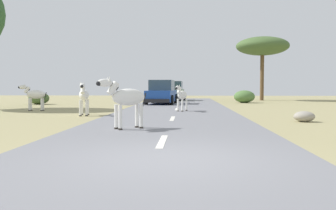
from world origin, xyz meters
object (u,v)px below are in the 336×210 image
object	(u,v)px
zebra_4	(126,98)
car_0	(173,92)
zebra_0	(182,95)
zebra_2	(84,96)
bush_2	(244,97)
rock_1	(304,116)
tree_2	(262,47)
car_1	(162,93)
zebra_3	(35,95)
bush_0	(39,98)

from	to	relation	value
zebra_4	car_0	distance (m)	22.14
zebra_0	zebra_2	size ratio (longest dim) A/B	0.86
zebra_0	zebra_2	bearing A→B (deg)	50.19
bush_2	rock_1	distance (m)	15.62
zebra_4	tree_2	xyz separation A→B (m)	(8.91, 23.85, 4.07)
zebra_4	rock_1	bearing A→B (deg)	-101.92
zebra_4	car_1	world-z (taller)	car_1
zebra_4	car_0	bearing A→B (deg)	-38.94
zebra_0	car_0	size ratio (longest dim) A/B	0.32
zebra_2	car_0	distance (m)	17.13
zebra_2	car_1	world-z (taller)	car_1
zebra_3	car_0	xyz separation A→B (m)	(7.04, 13.62, -0.03)
zebra_0	bush_2	world-z (taller)	zebra_0
zebra_0	rock_1	size ratio (longest dim) A/B	1.78
zebra_2	bush_2	size ratio (longest dim) A/B	0.97
zebra_0	zebra_4	distance (m)	8.06
zebra_0	zebra_4	size ratio (longest dim) A/B	0.88
zebra_3	zebra_4	xyz separation A→B (m)	(6.47, -8.51, 0.12)
zebra_3	rock_1	bearing A→B (deg)	-116.03
zebra_4	tree_2	distance (m)	25.78
car_0	rock_1	world-z (taller)	car_0
zebra_2	car_0	xyz separation A→B (m)	(3.40, 16.79, -0.07)
zebra_4	tree_2	world-z (taller)	tree_2
zebra_0	car_0	world-z (taller)	car_0
zebra_4	bush_0	bearing A→B (deg)	-6.84
bush_0	bush_2	size ratio (longest dim) A/B	0.90
bush_2	rock_1	size ratio (longest dim) A/B	2.14
zebra_4	tree_2	bearing A→B (deg)	-57.94
zebra_2	zebra_3	size ratio (longest dim) A/B	1.04
rock_1	car_1	bearing A→B (deg)	116.30
car_0	bush_2	size ratio (longest dim) A/B	2.64
zebra_3	car_0	world-z (taller)	car_0
bush_2	bush_0	bearing A→B (deg)	-168.07
car_0	bush_0	world-z (taller)	car_0
bush_0	rock_1	distance (m)	19.68
zebra_3	rock_1	distance (m)	13.90
zebra_0	zebra_3	distance (m)	8.07
zebra_3	bush_2	xyz separation A→B (m)	(12.93, 10.09, -0.37)
tree_2	bush_0	size ratio (longest dim) A/B	3.97
zebra_2	tree_2	xyz separation A→B (m)	(11.74, 18.51, 4.14)
zebra_2	car_0	world-z (taller)	car_0
zebra_0	car_1	xyz separation A→B (m)	(-1.59, 7.79, -0.02)
bush_0	rock_1	bearing A→B (deg)	-38.82
zebra_0	tree_2	xyz separation A→B (m)	(7.34, 15.95, 4.19)
bush_0	bush_2	world-z (taller)	bush_2
tree_2	rock_1	distance (m)	21.58
car_1	zebra_4	bearing A→B (deg)	94.30
zebra_2	rock_1	bearing A→B (deg)	154.67
zebra_2	zebra_4	bearing A→B (deg)	107.11
zebra_4	zebra_2	bearing A→B (deg)	-9.54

